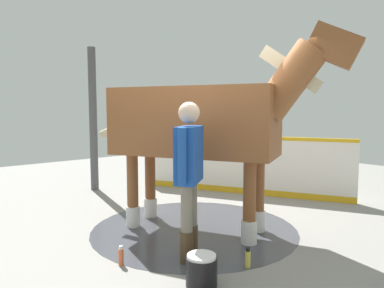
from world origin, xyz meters
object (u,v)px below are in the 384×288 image
object	(u,v)px
bottle_shampoo	(248,258)
bottle_spray	(121,256)
wash_bucket	(202,270)
horse	(203,123)
handler	(189,169)

from	to	relation	value
bottle_shampoo	bottle_spray	world-z (taller)	same
wash_bucket	bottle_shampoo	distance (m)	0.64
horse	bottle_spray	world-z (taller)	horse
wash_bucket	bottle_spray	size ratio (longest dim) A/B	1.41
bottle_spray	bottle_shampoo	bearing A→B (deg)	136.39
horse	bottle_shampoo	size ratio (longest dim) A/B	15.66
wash_bucket	bottle_spray	xyz separation A→B (m)	(0.35, -0.90, -0.05)
horse	bottle_shampoo	world-z (taller)	horse
wash_bucket	bottle_shampoo	world-z (taller)	wash_bucket
horse	handler	xyz separation A→B (m)	(0.77, 0.60, -0.47)
horse	bottle_shampoo	bearing A→B (deg)	-46.73
handler	wash_bucket	xyz separation A→B (m)	(0.32, 0.55, -0.88)
horse	bottle_shampoo	distance (m)	1.89
handler	bottle_spray	bearing A→B (deg)	26.82
wash_bucket	bottle_spray	distance (m)	0.97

